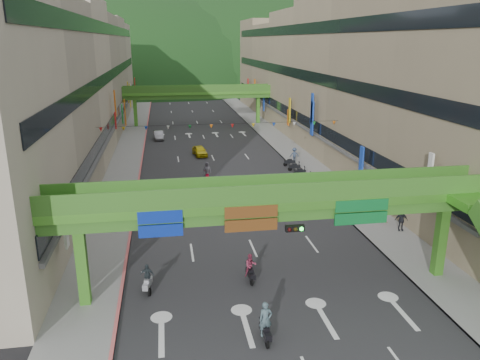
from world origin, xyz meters
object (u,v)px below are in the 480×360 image
at_px(scooter_rider_mid, 251,267).
at_px(car_yellow, 200,151).
at_px(car_silver, 159,135).
at_px(pedestrian_red, 386,215).
at_px(overpass_near, 291,213).
at_px(scooter_rider_near, 266,323).

distance_m(scooter_rider_mid, car_yellow, 34.28).
height_order(car_silver, pedestrian_red, pedestrian_red).
height_order(overpass_near, scooter_rider_near, overpass_near).
height_order(overpass_near, car_silver, overpass_near).
distance_m(car_silver, car_yellow, 12.96).
height_order(car_yellow, pedestrian_red, pedestrian_red).
bearing_deg(pedestrian_red, scooter_rider_near, -143.53).
relative_size(scooter_rider_mid, car_silver, 0.48).
distance_m(car_silver, pedestrian_red, 42.75).
bearing_deg(scooter_rider_mid, overpass_near, -42.59).
height_order(scooter_rider_mid, pedestrian_red, scooter_rider_mid).
relative_size(scooter_rider_near, scooter_rider_mid, 1.17).
relative_size(scooter_rider_near, car_silver, 0.56).
height_order(scooter_rider_near, car_silver, scooter_rider_near).
height_order(overpass_near, car_yellow, overpass_near).
bearing_deg(car_silver, scooter_rider_near, -88.03).
distance_m(scooter_rider_mid, car_silver, 46.43).
relative_size(car_yellow, pedestrian_red, 2.35).
xyz_separation_m(overpass_near, pedestrian_red, (10.81, 9.47, -4.39)).
relative_size(overpass_near, scooter_rider_mid, 14.91).
height_order(scooter_rider_mid, car_yellow, scooter_rider_mid).
distance_m(scooter_rider_near, car_silver, 52.57).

